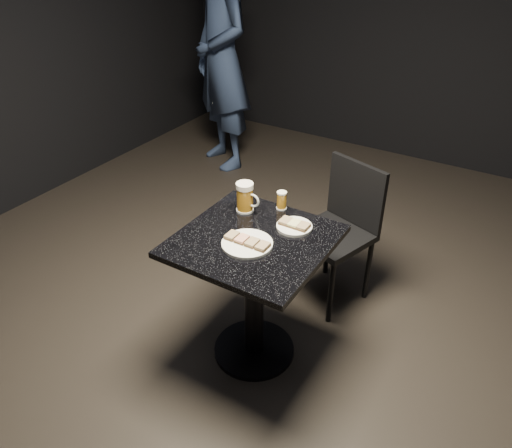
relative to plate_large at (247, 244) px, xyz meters
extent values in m
plane|color=black|center=(0.00, 0.06, -0.76)|extent=(6.00, 6.00, 0.00)
cylinder|color=white|center=(0.00, 0.00, 0.00)|extent=(0.24, 0.24, 0.01)
cylinder|color=white|center=(0.12, 0.25, 0.00)|extent=(0.18, 0.18, 0.01)
imported|color=navy|center=(-1.53, 2.02, 0.22)|extent=(0.85, 0.75, 1.95)
cylinder|color=black|center=(0.00, 0.06, -0.74)|extent=(0.44, 0.44, 0.03)
cylinder|color=black|center=(0.00, 0.06, -0.38)|extent=(0.10, 0.10, 0.69)
cube|color=black|center=(0.00, 0.06, -0.02)|extent=(0.70, 0.70, 0.03)
cylinder|color=silver|center=(-0.18, 0.26, 0.00)|extent=(0.09, 0.09, 0.01)
cylinder|color=#C07E1F|center=(-0.18, 0.26, 0.06)|extent=(0.08, 0.08, 0.12)
cylinder|color=white|center=(-0.18, 0.26, 0.14)|extent=(0.09, 0.09, 0.03)
torus|color=silver|center=(-0.13, 0.26, 0.07)|extent=(0.08, 0.01, 0.08)
cylinder|color=silver|center=(-0.03, 0.38, 0.00)|extent=(0.06, 0.06, 0.01)
cylinder|color=orange|center=(-0.03, 0.38, 0.04)|extent=(0.05, 0.05, 0.08)
cylinder|color=white|center=(-0.03, 0.38, 0.09)|extent=(0.05, 0.05, 0.01)
cube|color=black|center=(0.14, 0.71, -0.31)|extent=(0.50, 0.50, 0.04)
cylinder|color=black|center=(-0.07, 0.60, -0.54)|extent=(0.03, 0.03, 0.43)
cylinder|color=black|center=(0.25, 0.50, -0.54)|extent=(0.03, 0.03, 0.43)
cylinder|color=black|center=(0.03, 0.92, -0.54)|extent=(0.03, 0.03, 0.43)
cylinder|color=black|center=(0.35, 0.81, -0.54)|extent=(0.03, 0.03, 0.43)
cube|color=black|center=(0.20, 0.88, -0.09)|extent=(0.38, 0.15, 0.39)
cube|color=#4C3521|center=(-0.08, 0.00, 0.01)|extent=(0.05, 0.07, 0.01)
cube|color=#8C7251|center=(-0.08, 0.00, 0.02)|extent=(0.05, 0.07, 0.01)
cube|color=#4C3521|center=(-0.03, 0.00, 0.01)|extent=(0.05, 0.07, 0.01)
cube|color=tan|center=(-0.03, 0.00, 0.02)|extent=(0.05, 0.07, 0.01)
cube|color=#4C3521|center=(0.03, 0.00, 0.01)|extent=(0.05, 0.07, 0.01)
cube|color=#8C7251|center=(0.03, 0.00, 0.02)|extent=(0.05, 0.07, 0.01)
cube|color=#4C3521|center=(0.08, 0.00, 0.01)|extent=(0.05, 0.07, 0.01)
cube|color=#8C7251|center=(0.08, 0.00, 0.02)|extent=(0.05, 0.07, 0.01)
cube|color=#4C3521|center=(0.07, 0.25, 0.01)|extent=(0.05, 0.07, 0.01)
cube|color=#8C7251|center=(0.07, 0.25, 0.02)|extent=(0.05, 0.07, 0.01)
cube|color=#4C3521|center=(0.12, 0.25, 0.01)|extent=(0.05, 0.07, 0.01)
cube|color=#D1D184|center=(0.12, 0.25, 0.02)|extent=(0.05, 0.07, 0.01)
cube|color=#4C3521|center=(0.17, 0.25, 0.01)|extent=(0.05, 0.07, 0.01)
cube|color=#8C7251|center=(0.17, 0.25, 0.02)|extent=(0.05, 0.07, 0.01)
camera|label=1|loc=(1.03, -1.61, 1.31)|focal=35.00mm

